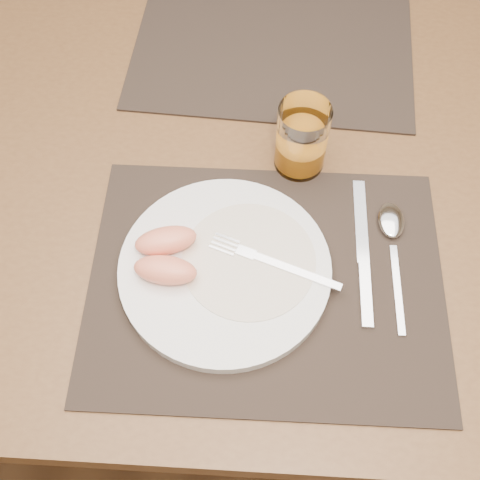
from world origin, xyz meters
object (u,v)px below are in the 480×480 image
(placemat_near, at_px, (266,281))
(placemat_far, at_px, (274,42))
(table, at_px, (252,180))
(juice_glass, at_px, (301,141))
(spoon, at_px, (392,230))
(plate, at_px, (225,269))
(knife, at_px, (364,262))
(fork, at_px, (264,259))

(placemat_near, xyz_separation_m, placemat_far, (-0.00, 0.44, 0.00))
(table, distance_m, juice_glass, 0.15)
(spoon, relative_size, juice_glass, 1.78)
(placemat_near, distance_m, plate, 0.06)
(placemat_near, relative_size, knife, 2.04)
(fork, distance_m, juice_glass, 0.18)
(placemat_far, bearing_deg, spoon, -65.08)
(plate, bearing_deg, fork, 13.10)
(placemat_near, height_order, juice_glass, juice_glass)
(placemat_near, height_order, plate, plate)
(placemat_far, distance_m, knife, 0.43)
(spoon, bearing_deg, knife, -128.61)
(placemat_near, xyz_separation_m, plate, (-0.05, 0.01, 0.01))
(table, height_order, placemat_near, placemat_near)
(placemat_near, relative_size, spoon, 2.35)
(placemat_near, bearing_deg, knife, 14.46)
(table, height_order, plate, plate)
(placemat_far, relative_size, spoon, 2.35)
(placemat_near, xyz_separation_m, fork, (-0.00, 0.02, 0.02))
(spoon, bearing_deg, juice_glass, 138.33)
(plate, distance_m, spoon, 0.23)
(plate, distance_m, juice_glass, 0.21)
(placemat_far, relative_size, fork, 2.65)
(fork, xyz_separation_m, spoon, (0.17, 0.06, -0.01))
(juice_glass, bearing_deg, fork, -104.66)
(fork, bearing_deg, juice_glass, 75.34)
(table, distance_m, fork, 0.23)
(placemat_far, bearing_deg, table, -96.13)
(plate, height_order, fork, fork)
(knife, relative_size, juice_glass, 2.05)
(fork, height_order, juice_glass, juice_glass)
(spoon, bearing_deg, plate, -161.79)
(knife, xyz_separation_m, spoon, (0.04, 0.05, 0.00))
(placemat_near, bearing_deg, placemat_far, 90.33)
(fork, height_order, knife, fork)
(placemat_near, relative_size, plate, 1.67)
(placemat_far, distance_m, plate, 0.43)
(table, bearing_deg, spoon, -36.06)
(table, distance_m, plate, 0.23)
(placemat_far, distance_m, fork, 0.42)
(table, xyz_separation_m, plate, (-0.03, -0.21, 0.10))
(fork, bearing_deg, spoon, 19.63)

